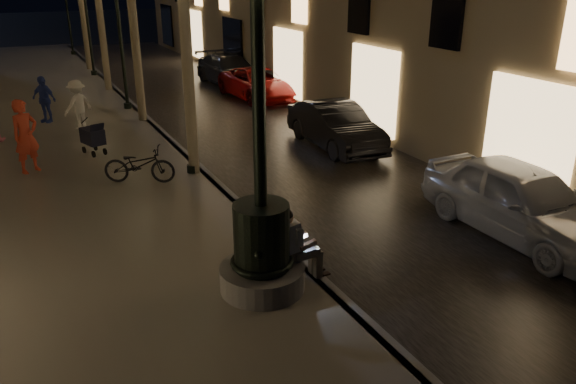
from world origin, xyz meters
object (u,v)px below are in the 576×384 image
bicycle (139,165)px  lamp_curb_a (185,53)px  car_front (521,200)px  car_second (335,126)px  pedestrian_white (78,105)px  lamp_curb_b (119,25)px  stroller (93,136)px  car_third (259,84)px  lamp_curb_c (86,11)px  lamp_curb_d (66,2)px  pedestrian_blue (44,99)px  pedestrian_red (26,136)px  fountain_lamppost (261,233)px  car_rear (230,70)px  seated_man_laptop (296,242)px

bicycle → lamp_curb_a: bearing=-56.2°
car_front → car_second: bearing=91.8°
pedestrian_white → lamp_curb_b: bearing=-161.9°
stroller → car_third: car_third is taller
lamp_curb_a → lamp_curb_c: 16.00m
lamp_curb_d → pedestrian_blue: 17.20m
lamp_curb_b → pedestrian_red: 7.43m
car_front → pedestrian_white: (-6.95, 11.93, 0.23)m
lamp_curb_a → lamp_curb_d: same height
car_third → lamp_curb_d: bearing=106.9°
car_third → pedestrian_blue: pedestrian_blue is taller
lamp_curb_d → car_front: bearing=-80.6°
fountain_lamppost → car_third: bearing=66.4°
lamp_curb_d → car_rear: lamp_curb_d is taller
lamp_curb_a → car_front: size_ratio=1.08×
seated_man_laptop → lamp_curb_c: size_ratio=0.28×
car_rear → bicycle: car_rear is taller
fountain_lamppost → bicycle: (-0.67, 5.86, -0.55)m
stroller → pedestrian_white: (0.03, 3.08, 0.28)m
car_third → pedestrian_red: 11.19m
fountain_lamppost → car_rear: fountain_lamppost is taller
lamp_curb_a → pedestrian_blue: (-2.91, 7.19, -2.25)m
lamp_curb_c → pedestrian_red: lamp_curb_c is taller
seated_man_laptop → stroller: (-1.93, 8.72, -0.18)m
lamp_curb_b → car_second: lamp_curb_b is taller
seated_man_laptop → pedestrian_blue: 13.49m
lamp_curb_c → seated_man_laptop: bearing=-90.2°
car_front → pedestrian_red: (-8.70, 8.05, 0.39)m
car_rear → stroller: bearing=-132.7°
lamp_curb_d → pedestrian_blue: lamp_curb_d is taller
lamp_curb_d → fountain_lamppost: bearing=-91.3°
lamp_curb_d → car_third: lamp_curb_d is taller
pedestrian_red → lamp_curb_c: bearing=44.6°
fountain_lamppost → bicycle: size_ratio=2.99×
fountain_lamppost → pedestrian_white: (-1.29, 11.80, -0.22)m
car_front → stroller: bearing=128.4°
fountain_lamppost → lamp_curb_d: (0.70, 30.00, 2.02)m
lamp_curb_b → pedestrian_blue: lamp_curb_b is taller
lamp_curb_a → lamp_curb_c: (0.00, 16.00, 0.00)m
car_front → bicycle: bearing=136.7°
lamp_curb_a → car_front: 8.27m
bicycle → car_second: bearing=-53.6°
car_second → stroller: bearing=166.9°
lamp_curb_d → bicycle: bearing=-93.2°
lamp_curb_b → stroller: size_ratio=4.62×
lamp_curb_b → pedestrian_white: bearing=-132.1°
seated_man_laptop → car_third: 15.28m
lamp_curb_a → lamp_curb_c: size_ratio=1.00×
seated_man_laptop → lamp_curb_a: lamp_curb_a is taller
lamp_curb_c → pedestrian_red: bearing=-104.8°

